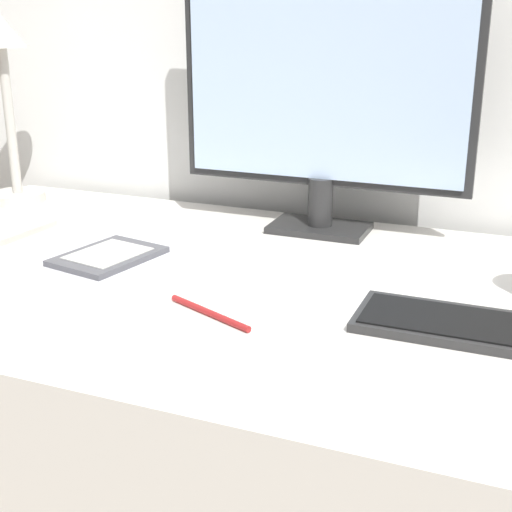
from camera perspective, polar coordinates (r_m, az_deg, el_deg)
name	(u,v)px	position (r m, az deg, el deg)	size (l,w,h in m)	color
desk	(229,484)	(1.26, -2.18, -17.74)	(1.34, 0.75, 0.75)	silver
monitor	(324,88)	(1.26, 5.48, 13.22)	(0.52, 0.11, 0.47)	#262626
keyboard	(461,325)	(0.94, 16.05, -5.33)	(0.26, 0.12, 0.01)	#282828
laptop	(91,264)	(1.14, -13.08, -0.62)	(0.36, 0.27, 0.02)	silver
ereader	(108,256)	(1.13, -11.75, 0.00)	(0.14, 0.18, 0.01)	#4C4C51
desk_lamp	(6,84)	(1.55, -19.40, 12.88)	(0.11, 0.11, 0.38)	#BCB7AD
pen	(209,313)	(0.94, -3.76, -4.57)	(0.14, 0.07, 0.01)	maroon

